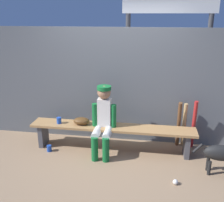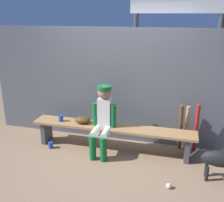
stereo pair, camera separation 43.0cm
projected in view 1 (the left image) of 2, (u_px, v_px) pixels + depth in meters
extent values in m
plane|color=#937556|center=(112.00, 150.00, 4.59)|extent=(30.00, 30.00, 0.00)
cube|color=#595E63|center=(116.00, 86.00, 4.70)|extent=(4.91, 0.03, 2.05)
cube|color=#AD7F4C|center=(112.00, 127.00, 4.46)|extent=(2.79, 0.36, 0.04)
cube|color=#4C4C51|center=(43.00, 134.00, 4.72)|extent=(0.08, 0.29, 0.41)
cube|color=#4C4C51|center=(187.00, 145.00, 4.34)|extent=(0.08, 0.29, 0.41)
cube|color=silver|center=(104.00, 113.00, 4.40)|extent=(0.22, 0.13, 0.48)
sphere|color=#9E7051|center=(104.00, 92.00, 4.28)|extent=(0.22, 0.22, 0.22)
cylinder|color=#14662D|center=(104.00, 88.00, 4.26)|extent=(0.23, 0.23, 0.06)
cylinder|color=silver|center=(97.00, 132.00, 4.32)|extent=(0.13, 0.38, 0.13)
cylinder|color=#14662D|center=(95.00, 149.00, 4.21)|extent=(0.11, 0.11, 0.41)
cylinder|color=#14662D|center=(95.00, 115.00, 4.42)|extent=(0.09, 0.09, 0.41)
cylinder|color=silver|center=(108.00, 133.00, 4.29)|extent=(0.13, 0.38, 0.13)
cylinder|color=#14662D|center=(106.00, 150.00, 4.18)|extent=(0.11, 0.11, 0.41)
cylinder|color=#14662D|center=(114.00, 116.00, 4.37)|extent=(0.09, 0.09, 0.41)
ellipsoid|color=#593819|center=(81.00, 121.00, 4.51)|extent=(0.28, 0.20, 0.12)
cylinder|color=brown|center=(179.00, 125.00, 4.55)|extent=(0.09, 0.24, 0.86)
cylinder|color=tan|center=(184.00, 125.00, 4.60)|extent=(0.07, 0.13, 0.81)
cylinder|color=#B22323|center=(194.00, 125.00, 4.51)|extent=(0.07, 0.18, 0.89)
sphere|color=white|center=(175.00, 182.00, 3.66)|extent=(0.07, 0.07, 0.07)
cylinder|color=#1E47AD|center=(49.00, 148.00, 4.53)|extent=(0.08, 0.08, 0.11)
cylinder|color=#1E47AD|center=(59.00, 120.00, 4.55)|extent=(0.08, 0.08, 0.11)
cylinder|color=#3F3F42|center=(127.00, 68.00, 5.70)|extent=(0.10, 0.10, 2.26)
cylinder|color=#3F3F42|center=(205.00, 71.00, 5.46)|extent=(0.10, 0.10, 2.26)
ellipsoid|color=black|center=(222.00, 153.00, 3.81)|extent=(0.52, 0.20, 0.24)
cylinder|color=black|center=(198.00, 148.00, 3.85)|extent=(0.15, 0.04, 0.16)
cylinder|color=black|center=(208.00, 164.00, 3.97)|extent=(0.05, 0.05, 0.22)
cylinder|color=black|center=(209.00, 168.00, 3.85)|extent=(0.05, 0.05, 0.22)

